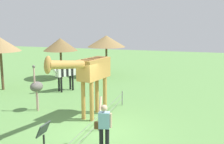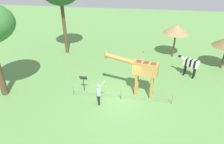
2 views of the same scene
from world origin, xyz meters
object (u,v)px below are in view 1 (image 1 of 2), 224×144
at_px(giraffe, 90,72).
at_px(shade_hut_far, 0,44).
at_px(shade_hut_near, 60,45).
at_px(ostrich, 36,87).
at_px(shade_hut_aside, 106,41).
at_px(info_sign, 44,135).
at_px(visitor, 104,124).
at_px(zebra, 65,72).

xyz_separation_m(giraffe, shade_hut_far, (-3.17, -7.20, 0.75)).
bearing_deg(shade_hut_near, ostrich, 18.82).
relative_size(shade_hut_aside, info_sign, 2.40).
bearing_deg(giraffe, visitor, 30.51).
bearing_deg(giraffe, shade_hut_near, -144.17).
bearing_deg(shade_hut_near, visitor, 34.48).
distance_m(giraffe, ostrich, 3.03).
relative_size(visitor, zebra, 1.04).
relative_size(zebra, ostrich, 0.75).
relative_size(giraffe, info_sign, 2.99).
xyz_separation_m(visitor, info_sign, (1.44, -1.39, 0.05)).
bearing_deg(giraffe, zebra, -140.70).
distance_m(zebra, shade_hut_aside, 5.61).
relative_size(zebra, shade_hut_far, 0.51).
xyz_separation_m(zebra, ostrich, (3.75, 0.44, 0.01)).
distance_m(visitor, ostrich, 5.32).
bearing_deg(info_sign, ostrich, -145.24).
xyz_separation_m(shade_hut_far, shade_hut_aside, (-6.19, 4.81, -0.14)).
distance_m(visitor, shade_hut_near, 12.15).
distance_m(visitor, info_sign, 2.01).
height_order(ostrich, info_sign, ostrich).
distance_m(giraffe, info_sign, 4.25).
xyz_separation_m(shade_hut_near, shade_hut_far, (4.11, -1.95, 0.29)).
height_order(giraffe, visitor, giraffe).
distance_m(shade_hut_far, info_sign, 10.51).
bearing_deg(info_sign, shade_hut_far, -134.57).
relative_size(ostrich, shade_hut_near, 0.74).
bearing_deg(ostrich, info_sign, 34.76).
height_order(shade_hut_far, shade_hut_aside, shade_hut_far).
distance_m(zebra, ostrich, 3.78).
xyz_separation_m(giraffe, ostrich, (-0.29, -2.87, -0.92)).
bearing_deg(shade_hut_near, zebra, 31.01).
bearing_deg(giraffe, shade_hut_far, -113.75).
bearing_deg(shade_hut_near, shade_hut_far, -25.34).
bearing_deg(zebra, shade_hut_aside, 170.13).
bearing_deg(info_sign, giraffe, -177.70).
relative_size(giraffe, shade_hut_far, 1.19).
relative_size(zebra, info_sign, 1.27).
bearing_deg(shade_hut_far, visitor, 56.44).
bearing_deg(ostrich, shade_hut_aside, 176.93).
relative_size(ostrich, shade_hut_aside, 0.71).
bearing_deg(shade_hut_near, shade_hut_aside, 125.95).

